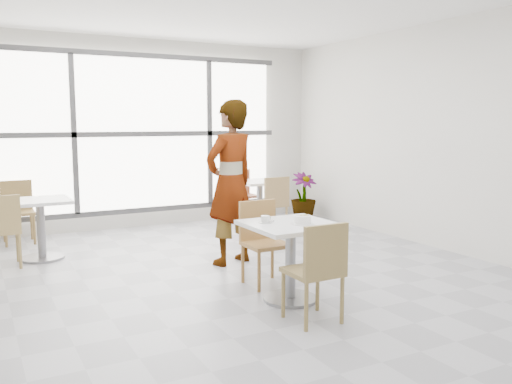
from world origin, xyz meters
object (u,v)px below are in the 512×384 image
bg_chair_right_near (273,201)px  chair_near (318,266)px  coffee_cup (265,220)px  bg_chair_right_far (241,191)px  person (231,183)px  bg_chair_left_far (17,207)px  chair_far (262,236)px  main_table (291,247)px  plant_right (303,196)px  bg_chair_left_near (1,226)px  bg_table_left (41,220)px  bg_table_right (260,197)px  oatmeal_bowl (302,220)px

bg_chair_right_near → chair_near: bearing=65.8°
coffee_cup → bg_chair_right_far: 4.21m
person → bg_chair_right_far: size_ratio=2.24×
chair_near → bg_chair_right_far: (1.59, 4.59, 0.00)m
bg_chair_left_far → chair_far: bearing=-57.5°
main_table → plant_right: 4.35m
bg_chair_left_near → bg_chair_left_far: 1.44m
bg_chair_left_far → chair_near: bearing=-66.6°
bg_table_left → bg_table_right: 3.41m
bg_table_left → bg_chair_left_far: size_ratio=0.86×
chair_near → bg_chair_right_far: size_ratio=1.00×
bg_chair_left_far → plant_right: (4.56, -0.36, -0.09)m
bg_chair_right_near → plant_right: 1.35m
oatmeal_bowl → plant_right: bearing=56.5°
bg_table_right → bg_chair_left_near: bearing=-168.4°
bg_chair_left_far → plant_right: bearing=-4.5°
main_table → bg_table_right: 3.61m
bg_chair_left_far → bg_chair_right_near: (3.48, -1.17, 0.00)m
person → bg_table_left: bearing=-51.1°
bg_table_right → chair_near: bearing=-112.0°
person → bg_chair_right_near: person is taller
bg_table_right → bg_chair_right_near: size_ratio=0.86×
bg_chair_right_far → main_table: bearing=-110.4°
chair_near → coffee_cup: (-0.09, 0.74, 0.28)m
bg_table_right → plant_right: 1.06m
bg_chair_right_near → bg_chair_left_near: bearing=3.7°
chair_far → bg_chair_right_far: 3.65m
bg_table_right → bg_chair_right_far: size_ratio=0.86×
bg_table_right → bg_chair_right_far: bg_chair_right_far is taller
bg_table_left → bg_chair_right_near: 3.31m
oatmeal_bowl → bg_table_left: (-1.96, 2.86, -0.31)m
coffee_cup → bg_chair_right_far: bearing=66.4°
bg_table_right → bg_chair_left_near: bg_chair_left_near is taller
chair_near → coffee_cup: size_ratio=5.47×
main_table → plant_right: (2.49, 3.57, -0.12)m
chair_far → bg_table_left: 2.89m
bg_chair_left_near → bg_chair_right_near: bearing=-176.3°
plant_right → bg_chair_right_near: bearing=-143.1°
bg_table_left → bg_chair_right_near: (3.31, -0.01, 0.01)m
main_table → chair_near: (-0.11, -0.62, -0.02)m
oatmeal_bowl → bg_chair_right_far: bg_chair_right_far is taller
chair_near → bg_table_right: 4.22m
main_table → bg_chair_right_far: (1.47, 3.97, -0.02)m
person → bg_table_left: 2.41m
chair_far → coffee_cup: 0.62m
bg_table_left → person: bearing=-32.9°
chair_far → plant_right: chair_far is taller
bg_table_right → bg_chair_right_far: 0.67m
chair_far → person: person is taller
oatmeal_bowl → chair_far: bearing=92.5°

